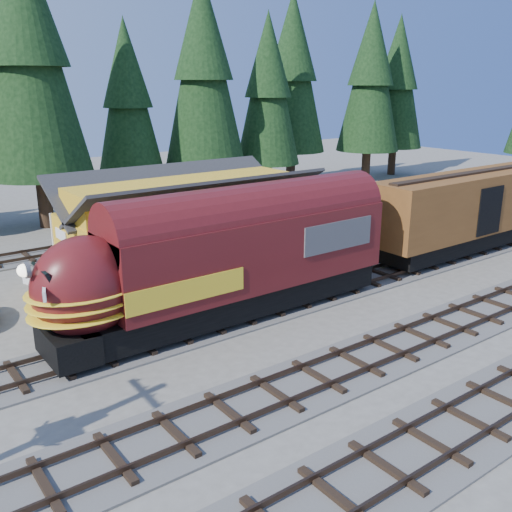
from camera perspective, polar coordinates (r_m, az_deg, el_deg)
ground at (r=22.36m, az=7.30°, el=-8.40°), size 120.00×120.00×0.00m
track_siding at (r=31.85m, az=15.37°, el=-0.96°), size 68.00×3.20×0.33m
depot at (r=29.41m, az=-6.78°, el=3.94°), size 12.80×7.00×5.30m
conifer_backdrop at (r=43.93m, az=-9.78°, el=17.43°), size 80.21×21.28×17.28m
locomotive at (r=22.95m, az=-3.80°, el=-0.93°), size 15.60×3.10×4.24m
boxcar at (r=34.74m, az=20.26°, el=4.38°), size 13.65×2.92×4.29m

